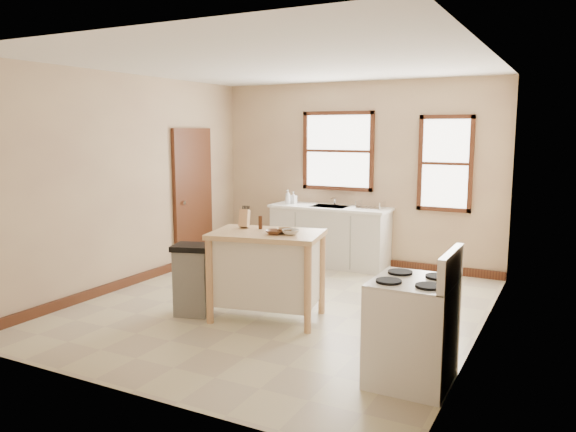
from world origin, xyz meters
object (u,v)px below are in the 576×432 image
object	(u,v)px
soap_bottle_a	(288,197)
pepper_grinder	(260,222)
kitchen_island	(267,275)
trash_bin	(193,280)
gas_stove	(413,315)
soap_bottle_b	(293,198)
bowl_a	(275,232)
bowl_b	(285,230)
knife_block	(244,219)
dish_rack	(371,205)
bowl_c	(290,232)

from	to	relation	value
soap_bottle_a	pepper_grinder	xyz separation A→B (m)	(0.90, -2.40, 0.01)
kitchen_island	pepper_grinder	bearing A→B (deg)	129.39
kitchen_island	soap_bottle_a	bearing A→B (deg)	101.22
pepper_grinder	trash_bin	xyz separation A→B (m)	(-0.65, -0.40, -0.64)
pepper_grinder	gas_stove	distance (m)	2.27
gas_stove	soap_bottle_b	bearing A→B (deg)	129.60
bowl_a	bowl_b	xyz separation A→B (m)	(0.05, 0.14, -0.00)
pepper_grinder	trash_bin	distance (m)	1.00
bowl_a	trash_bin	size ratio (longest dim) A/B	0.23
gas_stove	knife_block	bearing A→B (deg)	156.87
kitchen_island	bowl_a	bearing A→B (deg)	-39.72
soap_bottle_a	gas_stove	size ratio (longest dim) A/B	0.20
soap_bottle_a	bowl_b	bearing A→B (deg)	-58.75
bowl_b	trash_bin	world-z (taller)	bowl_b
soap_bottle_a	trash_bin	bearing A→B (deg)	-80.49
bowl_a	pepper_grinder	bearing A→B (deg)	145.72
kitchen_island	pepper_grinder	distance (m)	0.60
knife_block	bowl_b	bearing A→B (deg)	-17.64
kitchen_island	bowl_b	bearing A→B (deg)	8.93
pepper_grinder	soap_bottle_a	bearing A→B (deg)	110.66
soap_bottle_a	gas_stove	distance (m)	4.46
dish_rack	gas_stove	size ratio (longest dim) A/B	0.34
bowl_b	bowl_c	distance (m)	0.15
dish_rack	kitchen_island	bearing A→B (deg)	-118.38
trash_bin	gas_stove	xyz separation A→B (m)	(2.65, -0.56, 0.17)
pepper_grinder	bowl_b	size ratio (longest dim) A/B	0.86
kitchen_island	knife_block	xyz separation A→B (m)	(-0.35, 0.11, 0.59)
soap_bottle_a	bowl_c	distance (m)	2.89
knife_block	soap_bottle_a	bearing A→B (deg)	92.56
dish_rack	knife_block	distance (m)	2.61
soap_bottle_b	bowl_c	size ratio (longest dim) A/B	1.07
knife_block	bowl_c	bearing A→B (deg)	-25.03
pepper_grinder	bowl_c	world-z (taller)	pepper_grinder
kitchen_island	bowl_c	bearing A→B (deg)	-16.21
soap_bottle_b	bowl_a	world-z (taller)	soap_bottle_b
soap_bottle_a	knife_block	size ratio (longest dim) A/B	1.13
soap_bottle_a	gas_stove	world-z (taller)	soap_bottle_a
dish_rack	knife_block	bearing A→B (deg)	-126.35
soap_bottle_a	kitchen_island	xyz separation A→B (m)	(1.06, -2.52, -0.55)
soap_bottle_a	soap_bottle_b	size ratio (longest dim) A/B	1.18
soap_bottle_a	soap_bottle_b	bearing A→B (deg)	64.56
dish_rack	pepper_grinder	xyz separation A→B (m)	(-0.42, -2.52, 0.08)
pepper_grinder	bowl_c	distance (m)	0.48
trash_bin	bowl_a	bearing A→B (deg)	-5.40
bowl_b	knife_block	bearing A→B (deg)	176.06
dish_rack	kitchen_island	distance (m)	2.70
trash_bin	gas_stove	world-z (taller)	gas_stove
trash_bin	pepper_grinder	bearing A→B (deg)	14.01
dish_rack	gas_stove	distance (m)	3.84
soap_bottle_b	dish_rack	world-z (taller)	soap_bottle_b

